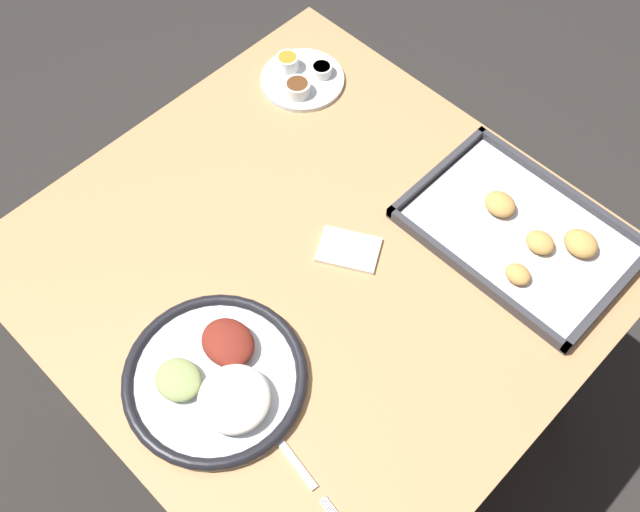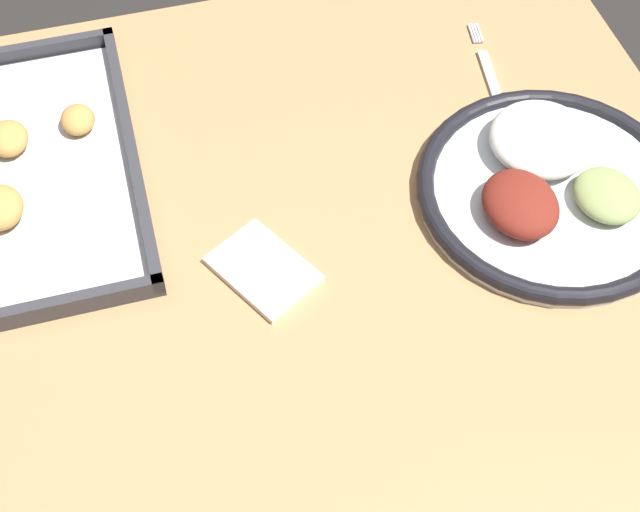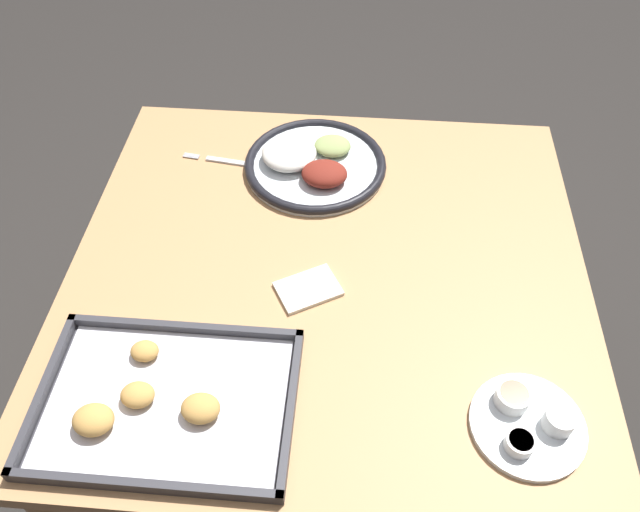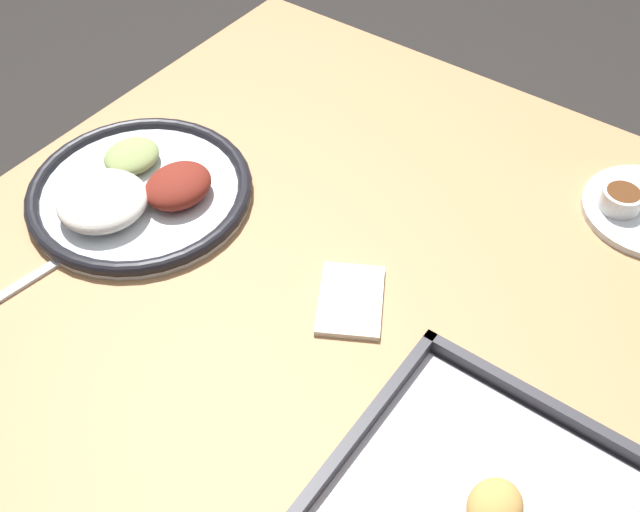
{
  "view_description": "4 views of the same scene",
  "coord_description": "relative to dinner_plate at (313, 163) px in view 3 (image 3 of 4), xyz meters",
  "views": [
    {
      "loc": [
        0.49,
        -0.48,
        1.86
      ],
      "look_at": [
        0.01,
        0.0,
        0.75
      ],
      "focal_mm": 42.0,
      "sensor_mm": 36.0,
      "label": 1
    },
    {
      "loc": [
        -0.49,
        0.14,
        1.48
      ],
      "look_at": [
        0.01,
        0.0,
        0.75
      ],
      "focal_mm": 50.0,
      "sensor_mm": 36.0,
      "label": 2
    },
    {
      "loc": [
        -0.05,
        0.74,
        1.59
      ],
      "look_at": [
        0.01,
        0.0,
        0.75
      ],
      "focal_mm": 35.0,
      "sensor_mm": 36.0,
      "label": 3
    },
    {
      "loc": [
        0.5,
        0.35,
        1.41
      ],
      "look_at": [
        0.01,
        0.0,
        0.75
      ],
      "focal_mm": 42.0,
      "sensor_mm": 36.0,
      "label": 4
    }
  ],
  "objects": [
    {
      "name": "ground_plane",
      "position": [
        -0.05,
        0.27,
        -0.73
      ],
      "size": [
        8.0,
        8.0,
        0.0
      ],
      "primitive_type": "plane",
      "color": "#282623"
    },
    {
      "name": "saucer_plate",
      "position": [
        -0.37,
        0.56,
        -0.0
      ],
      "size": [
        0.17,
        0.17,
        0.04
      ],
      "color": "silver",
      "rests_on": "dining_table"
    },
    {
      "name": "baking_tray",
      "position": [
        0.18,
        0.57,
        -0.0
      ],
      "size": [
        0.4,
        0.28,
        0.04
      ],
      "color": "#333338",
      "rests_on": "dining_table"
    },
    {
      "name": "dining_table",
      "position": [
        -0.05,
        0.27,
        -0.13
      ],
      "size": [
        0.95,
        0.92,
        0.72
      ],
      "color": "#AD7F51",
      "rests_on": "ground_plane"
    },
    {
      "name": "dinner_plate",
      "position": [
        0.0,
        0.0,
        0.0
      ],
      "size": [
        0.3,
        0.3,
        0.05
      ],
      "color": "silver",
      "rests_on": "dining_table"
    },
    {
      "name": "napkin",
      "position": [
        -0.02,
        0.33,
        -0.01
      ],
      "size": [
        0.13,
        0.12,
        0.01
      ],
      "color": "silver",
      "rests_on": "dining_table"
    },
    {
      "name": "fork",
      "position": [
        0.18,
        -0.0,
        -0.01
      ],
      "size": [
        0.19,
        0.04,
        0.0
      ],
      "rotation": [
        0.0,
        0.0,
        -0.14
      ],
      "color": "silver",
      "rests_on": "dining_table"
    }
  ]
}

